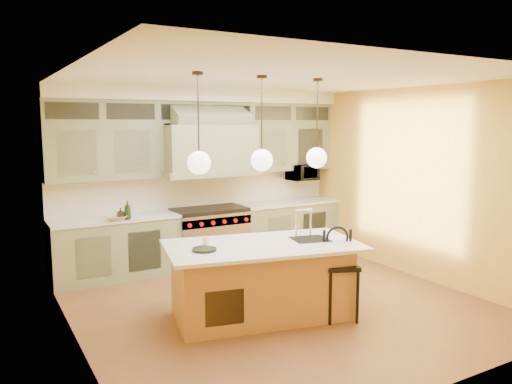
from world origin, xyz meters
TOP-DOWN VIEW (x-y plane):
  - floor at (0.00, 0.00)m, footprint 5.00×5.00m
  - ceiling at (0.00, 0.00)m, footprint 5.00×5.00m
  - wall_back at (0.00, 2.50)m, footprint 5.00×0.00m
  - wall_front at (0.00, -2.50)m, footprint 5.00×0.00m
  - wall_left at (-2.50, 0.00)m, footprint 0.00×5.00m
  - wall_right at (2.50, 0.00)m, footprint 0.00×5.00m
  - back_cabinetry at (0.00, 2.23)m, footprint 5.00×0.77m
  - range at (0.00, 2.14)m, footprint 1.20×0.74m
  - kitchen_island at (-0.40, -0.25)m, footprint 2.51×1.68m
  - counter_stool at (0.39, -0.76)m, footprint 0.51×0.51m
  - microwave at (1.95, 2.25)m, footprint 0.54×0.37m
  - oil_bottle_a at (-1.42, 1.92)m, footprint 0.11×0.11m
  - oil_bottle_b at (-1.52, 1.92)m, footprint 0.10×0.10m
  - fruit_bowl at (-1.58, 1.92)m, footprint 0.31×0.31m
  - cup at (-1.02, -0.02)m, footprint 0.12×0.12m
  - pendant_left at (-1.20, -0.25)m, footprint 0.26×0.26m
  - pendant_center at (-0.40, -0.25)m, footprint 0.26×0.26m
  - pendant_right at (0.40, -0.25)m, footprint 0.26×0.26m

SIDE VIEW (x-z plane):
  - floor at x=0.00m, z-range 0.00..0.00m
  - kitchen_island at x=-0.40m, z-range -0.20..1.15m
  - range at x=0.00m, z-range 0.01..0.97m
  - counter_stool at x=0.39m, z-range 0.08..1.18m
  - cup at x=-1.02m, z-range 0.92..1.02m
  - fruit_bowl at x=-1.58m, z-range 0.94..1.01m
  - oil_bottle_b at x=-1.52m, z-range 0.94..1.13m
  - oil_bottle_a at x=-1.42m, z-range 0.94..1.22m
  - back_cabinetry at x=0.00m, z-range -0.02..2.88m
  - microwave at x=1.95m, z-range 1.30..1.60m
  - wall_back at x=0.00m, z-range -1.05..3.95m
  - wall_front at x=0.00m, z-range -1.05..3.95m
  - wall_left at x=-2.50m, z-range -1.05..3.95m
  - wall_right at x=2.50m, z-range -1.05..3.95m
  - pendant_left at x=-1.20m, z-range 1.39..2.50m
  - pendant_center at x=-0.40m, z-range 1.39..2.50m
  - pendant_right at x=0.40m, z-range 1.39..2.50m
  - ceiling at x=0.00m, z-range 2.90..2.90m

